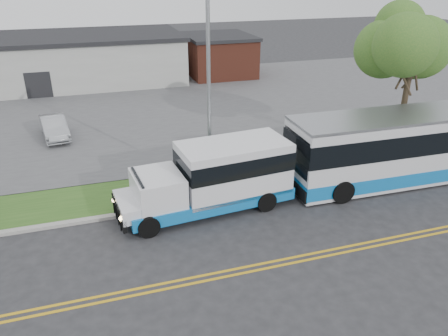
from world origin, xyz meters
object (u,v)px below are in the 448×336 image
object	(u,v)px
streetlight_near	(209,82)
shuttle_bus	(218,175)
parked_car_a	(54,127)
tree_east	(414,46)
transit_bus	(410,146)

from	to	relation	value
streetlight_near	shuttle_bus	bearing A→B (deg)	-97.06
streetlight_near	parked_car_a	bearing A→B (deg)	129.06
tree_east	streetlight_near	size ratio (longest dim) A/B	0.88
tree_east	transit_bus	bearing A→B (deg)	-117.61
transit_bus	tree_east	bearing A→B (deg)	63.39
shuttle_bus	transit_bus	size ratio (longest dim) A/B	0.63
tree_east	transit_bus	world-z (taller)	tree_east
streetlight_near	parked_car_a	xyz separation A→B (m)	(-7.52, 9.27, -4.46)
tree_east	shuttle_bus	xyz separation A→B (m)	(-11.25, -2.33, -4.62)
tree_east	parked_car_a	bearing A→B (deg)	154.10
transit_bus	parked_car_a	distance (m)	20.71
transit_bus	parked_car_a	world-z (taller)	transit_bus
transit_bus	streetlight_near	bearing A→B (deg)	168.69
shuttle_bus	transit_bus	bearing A→B (deg)	-5.72
streetlight_near	parked_car_a	size ratio (longest dim) A/B	2.34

